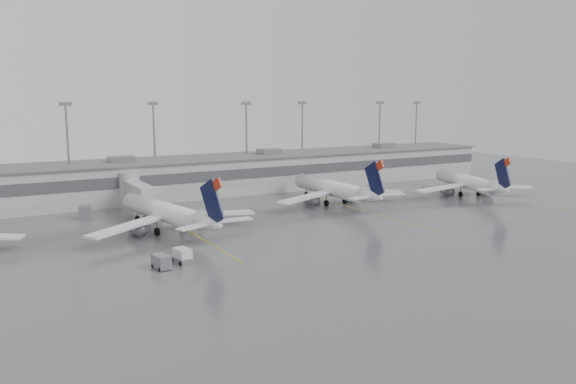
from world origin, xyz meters
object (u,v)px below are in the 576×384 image
jet_mid_right (334,189)px  jet_far_right (469,182)px  baggage_tug (183,257)px  jet_mid_left (168,212)px

jet_mid_right → jet_far_right: (31.55, -6.30, -0.14)m
baggage_tug → jet_mid_right: bearing=21.5°
jet_far_right → baggage_tug: bearing=-148.1°
jet_mid_left → jet_far_right: 68.46m
jet_mid_right → baggage_tug: bearing=-148.1°
jet_mid_left → jet_mid_right: (36.91, 6.82, -0.01)m
jet_mid_right → baggage_tug: size_ratio=9.93×
jet_mid_left → jet_mid_right: bearing=-0.2°
jet_mid_left → jet_far_right: (68.46, 0.52, -0.15)m
jet_far_right → baggage_tug: jet_far_right is taller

